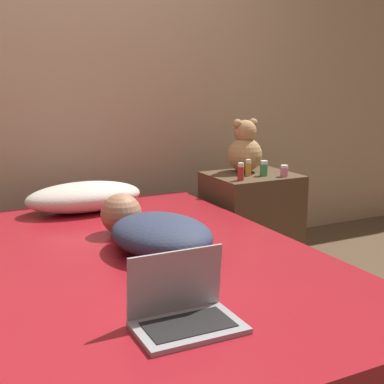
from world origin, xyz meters
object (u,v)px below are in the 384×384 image
at_px(pillow, 84,197).
at_px(person_lying, 154,230).
at_px(bottle_red, 241,172).
at_px(bottle_green, 264,168).
at_px(teddy_bear, 245,149).
at_px(bottle_pink, 284,171).
at_px(laptop, 183,309).
at_px(bottle_amber, 248,168).

height_order(pillow, person_lying, person_lying).
xyz_separation_m(bottle_red, bottle_green, (0.19, 0.06, -0.00)).
bearing_deg(teddy_bear, bottle_red, -126.69).
height_order(person_lying, bottle_red, bottle_red).
bearing_deg(bottle_green, bottle_pink, -39.37).
xyz_separation_m(bottle_green, bottle_pink, (0.09, -0.08, -0.01)).
bearing_deg(laptop, bottle_amber, 52.12).
bearing_deg(bottle_pink, bottle_green, 140.63).
height_order(person_lying, laptop, laptop).
relative_size(laptop, bottle_red, 3.10).
distance_m(pillow, person_lying, 0.74).
distance_m(bottle_green, bottle_pink, 0.12).
xyz_separation_m(bottle_amber, bottle_pink, (0.18, -0.12, -0.01)).
bearing_deg(bottle_pink, pillow, 169.24).
xyz_separation_m(bottle_amber, bottle_green, (0.08, -0.04, -0.00)).
height_order(bottle_red, bottle_green, bottle_red).
relative_size(laptop, teddy_bear, 0.96).
height_order(laptop, bottle_amber, bottle_amber).
height_order(pillow, laptop, laptop).
height_order(person_lying, bottle_amber, bottle_amber).
xyz_separation_m(teddy_bear, bottle_red, (-0.16, -0.22, -0.09)).
relative_size(pillow, teddy_bear, 1.90).
height_order(teddy_bear, bottle_red, teddy_bear).
height_order(bottle_amber, bottle_green, bottle_amber).
relative_size(teddy_bear, bottle_green, 3.60).
distance_m(pillow, laptop, 1.43).
bearing_deg(bottle_amber, laptop, -128.98).
bearing_deg(teddy_bear, bottle_amber, -112.87).
height_order(laptop, bottle_red, bottle_red).
bearing_deg(laptop, bottle_red, 53.09).
xyz_separation_m(pillow, bottle_red, (0.85, -0.20, 0.10)).
relative_size(bottle_amber, bottle_green, 1.09).
bearing_deg(teddy_bear, pillow, -178.75).
distance_m(bottle_red, bottle_green, 0.20).
xyz_separation_m(person_lying, bottle_amber, (0.87, 0.64, 0.09)).
distance_m(bottle_red, bottle_pink, 0.29).
bearing_deg(laptop, person_lying, 75.04).
relative_size(bottle_red, bottle_pink, 1.47).
height_order(bottle_red, bottle_pink, bottle_red).
xyz_separation_m(teddy_bear, bottle_green, (0.03, -0.16, -0.10)).
bearing_deg(bottle_pink, person_lying, -153.53).
xyz_separation_m(laptop, bottle_pink, (1.25, 1.21, 0.11)).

